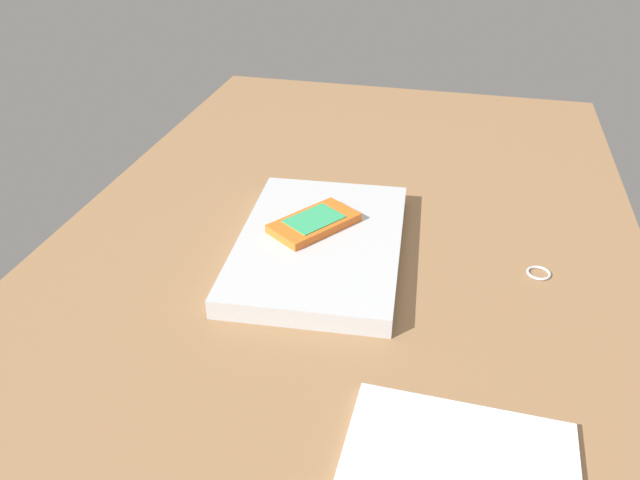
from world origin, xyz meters
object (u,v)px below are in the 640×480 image
object	(u,v)px
cell_phone_on_laptop	(314,223)
laptop_closed	(320,245)
notepad	(459,466)
key_ring	(539,273)

from	to	relation	value
cell_phone_on_laptop	laptop_closed	bearing A→B (deg)	-149.22
notepad	laptop_closed	bearing A→B (deg)	34.34
laptop_closed	notepad	distance (cm)	36.28
laptop_closed	key_ring	distance (cm)	28.10
cell_phone_on_laptop	notepad	size ratio (longest dim) A/B	0.65
laptop_closed	cell_phone_on_laptop	size ratio (longest dim) A/B	2.39
laptop_closed	cell_phone_on_laptop	xyz separation A→B (cm)	(2.24, 1.34, 1.89)
laptop_closed	key_ring	xyz separation A→B (cm)	(1.57, -28.03, -1.10)
cell_phone_on_laptop	key_ring	distance (cm)	29.53
notepad	key_ring	bearing A→B (deg)	-13.11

